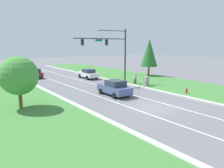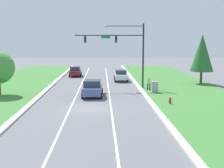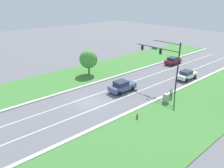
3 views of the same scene
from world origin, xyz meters
name	(u,v)px [view 1 (image 1 of 3)]	position (x,y,z in m)	size (l,w,h in m)	color
ground_plane	(153,107)	(0.00, 0.00, 0.00)	(160.00, 160.00, 0.00)	slate
curb_strip_right	(189,98)	(5.65, 0.00, 0.07)	(0.50, 90.00, 0.15)	beige
curb_strip_left	(103,118)	(-5.65, 0.00, 0.07)	(0.50, 90.00, 0.15)	beige
grass_verge_right	(215,92)	(10.90, 0.00, 0.04)	(10.00, 90.00, 0.08)	#427F38
grass_verge_left	(35,135)	(-10.90, 0.00, 0.04)	(10.00, 90.00, 0.08)	#427F38
lane_stripe_inner_left	(139,111)	(-1.80, 0.00, 0.00)	(0.14, 81.00, 0.01)	white
lane_stripe_inner_right	(166,104)	(1.80, 0.00, 0.00)	(0.14, 81.00, 0.01)	white
traffic_signal_mast	(112,48)	(3.67, 11.57, 5.34)	(8.48, 0.41, 7.98)	black
burgundy_sedan	(34,73)	(-3.43, 24.89, 0.82)	(2.04, 4.33, 1.63)	maroon
slate_blue_sedan	(115,88)	(-0.02, 6.01, 0.88)	(2.23, 4.56, 1.78)	#475684
white_sedan	(88,74)	(3.77, 18.67, 0.84)	(2.02, 4.51, 1.65)	white
utility_cabinet	(146,81)	(6.98, 7.98, 0.66)	(0.70, 0.60, 1.33)	#9E9E99
pedestrian	(135,78)	(6.59, 9.81, 0.94)	(0.40, 0.25, 1.69)	black
fire_hydrant	(187,91)	(7.37, 1.59, 0.34)	(0.34, 0.20, 0.70)	red
conifer_near_right_tree	(149,53)	(14.50, 14.88, 4.26)	(3.12, 3.12, 6.77)	brown
oak_near_left_tree	(19,76)	(-10.09, 6.82, 3.04)	(3.47, 3.47, 4.78)	brown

